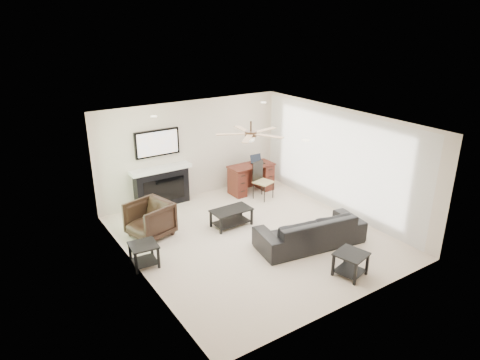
{
  "coord_description": "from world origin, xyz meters",
  "views": [
    {
      "loc": [
        -4.67,
        -6.64,
        4.41
      ],
      "look_at": [
        -0.08,
        0.37,
        1.2
      ],
      "focal_mm": 32.0,
      "sensor_mm": 36.0,
      "label": 1
    }
  ],
  "objects_px": {
    "fireplace_unit": "(161,169)",
    "desk": "(251,178)",
    "armchair": "(150,219)",
    "sofa": "(310,230)",
    "coffee_table": "(231,218)"
  },
  "relations": [
    {
      "from": "desk",
      "to": "coffee_table",
      "type": "bearing_deg",
      "value": -136.96
    },
    {
      "from": "coffee_table",
      "to": "desk",
      "type": "height_order",
      "value": "desk"
    },
    {
      "from": "coffee_table",
      "to": "fireplace_unit",
      "type": "relative_size",
      "value": 0.47
    },
    {
      "from": "coffee_table",
      "to": "fireplace_unit",
      "type": "xyz_separation_m",
      "value": [
        -0.82,
        1.89,
        0.75
      ]
    },
    {
      "from": "coffee_table",
      "to": "fireplace_unit",
      "type": "bearing_deg",
      "value": 112.7
    },
    {
      "from": "sofa",
      "to": "desk",
      "type": "xyz_separation_m",
      "value": [
        0.61,
        3.01,
        0.05
      ]
    },
    {
      "from": "sofa",
      "to": "armchair",
      "type": "height_order",
      "value": "armchair"
    },
    {
      "from": "armchair",
      "to": "fireplace_unit",
      "type": "relative_size",
      "value": 0.44
    },
    {
      "from": "fireplace_unit",
      "to": "armchair",
      "type": "bearing_deg",
      "value": -123.16
    },
    {
      "from": "armchair",
      "to": "coffee_table",
      "type": "height_order",
      "value": "armchair"
    },
    {
      "from": "coffee_table",
      "to": "fireplace_unit",
      "type": "distance_m",
      "value": 2.2
    },
    {
      "from": "fireplace_unit",
      "to": "coffee_table",
      "type": "bearing_deg",
      "value": -66.43
    },
    {
      "from": "armchair",
      "to": "sofa",
      "type": "bearing_deg",
      "value": 35.44
    },
    {
      "from": "sofa",
      "to": "coffee_table",
      "type": "height_order",
      "value": "sofa"
    },
    {
      "from": "fireplace_unit",
      "to": "desk",
      "type": "bearing_deg",
      "value": -11.5
    }
  ]
}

